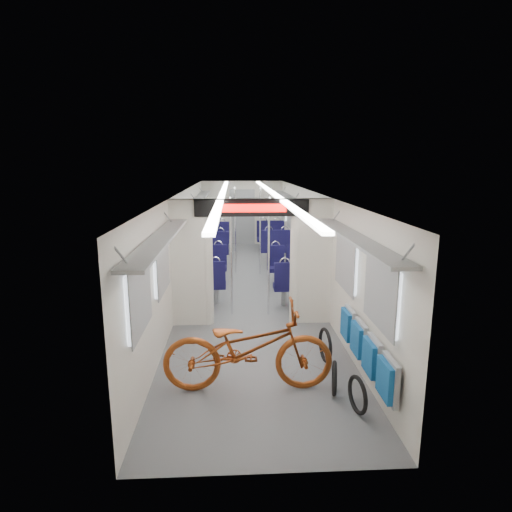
{
  "coord_description": "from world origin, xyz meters",
  "views": [
    {
      "loc": [
        -0.32,
        -9.54,
        2.9
      ],
      "look_at": [
        0.11,
        -1.4,
        1.14
      ],
      "focal_mm": 30.0,
      "sensor_mm": 36.0,
      "label": 1
    }
  ],
  "objects_px": {
    "stanchion_far_right": "(260,232)",
    "flip_bench": "(365,348)",
    "bike_hoop_a": "(357,397)",
    "seat_bay_far_left": "(214,241)",
    "stanchion_near_right": "(269,257)",
    "seat_bay_near_left": "(207,271)",
    "bike_hoop_b": "(334,380)",
    "seat_bay_far_right": "(273,239)",
    "bicycle": "(248,348)",
    "stanchion_near_left": "(231,257)",
    "seat_bay_near_right": "(290,272)",
    "stanchion_far_left": "(235,231)",
    "bike_hoop_c": "(325,347)"
  },
  "relations": [
    {
      "from": "stanchion_near_left",
      "to": "stanchion_near_right",
      "type": "height_order",
      "value": "same"
    },
    {
      "from": "bike_hoop_a",
      "to": "bike_hoop_c",
      "type": "relative_size",
      "value": 0.89
    },
    {
      "from": "bike_hoop_c",
      "to": "seat_bay_far_right",
      "type": "relative_size",
      "value": 0.24
    },
    {
      "from": "seat_bay_near_left",
      "to": "stanchion_far_right",
      "type": "distance_m",
      "value": 2.2
    },
    {
      "from": "bicycle",
      "to": "stanchion_near_right",
      "type": "relative_size",
      "value": 0.96
    },
    {
      "from": "flip_bench",
      "to": "seat_bay_far_left",
      "type": "height_order",
      "value": "seat_bay_far_left"
    },
    {
      "from": "seat_bay_far_left",
      "to": "stanchion_near_right",
      "type": "relative_size",
      "value": 0.96
    },
    {
      "from": "bicycle",
      "to": "stanchion_far_right",
      "type": "bearing_deg",
      "value": -4.78
    },
    {
      "from": "seat_bay_far_left",
      "to": "stanchion_far_left",
      "type": "relative_size",
      "value": 0.96
    },
    {
      "from": "seat_bay_near_left",
      "to": "stanchion_near_left",
      "type": "relative_size",
      "value": 0.83
    },
    {
      "from": "bike_hoop_a",
      "to": "seat_bay_far_left",
      "type": "relative_size",
      "value": 0.21
    },
    {
      "from": "bicycle",
      "to": "seat_bay_near_left",
      "type": "distance_m",
      "value": 4.4
    },
    {
      "from": "flip_bench",
      "to": "stanchion_near_right",
      "type": "bearing_deg",
      "value": 109.07
    },
    {
      "from": "stanchion_far_right",
      "to": "seat_bay_near_right",
      "type": "bearing_deg",
      "value": -73.27
    },
    {
      "from": "bike_hoop_a",
      "to": "seat_bay_near_left",
      "type": "height_order",
      "value": "seat_bay_near_left"
    },
    {
      "from": "flip_bench",
      "to": "stanchion_near_left",
      "type": "height_order",
      "value": "stanchion_near_left"
    },
    {
      "from": "seat_bay_far_left",
      "to": "stanchion_near_left",
      "type": "relative_size",
      "value": 0.96
    },
    {
      "from": "bike_hoop_b",
      "to": "seat_bay_far_right",
      "type": "height_order",
      "value": "seat_bay_far_right"
    },
    {
      "from": "bicycle",
      "to": "stanchion_near_right",
      "type": "bearing_deg",
      "value": -9.71
    },
    {
      "from": "seat_bay_near_left",
      "to": "bicycle",
      "type": "bearing_deg",
      "value": -79.75
    },
    {
      "from": "seat_bay_far_left",
      "to": "flip_bench",
      "type": "bearing_deg",
      "value": -74.06
    },
    {
      "from": "stanchion_near_right",
      "to": "seat_bay_near_right",
      "type": "bearing_deg",
      "value": 65.61
    },
    {
      "from": "bike_hoop_c",
      "to": "seat_bay_near_right",
      "type": "bearing_deg",
      "value": 91.47
    },
    {
      "from": "seat_bay_far_left",
      "to": "stanchion_far_left",
      "type": "bearing_deg",
      "value": -69.39
    },
    {
      "from": "bike_hoop_b",
      "to": "stanchion_near_left",
      "type": "distance_m",
      "value": 3.48
    },
    {
      "from": "seat_bay_far_right",
      "to": "stanchion_near_left",
      "type": "xyz_separation_m",
      "value": [
        -1.3,
        -5.25,
        0.59
      ]
    },
    {
      "from": "bicycle",
      "to": "stanchion_near_left",
      "type": "relative_size",
      "value": 0.96
    },
    {
      "from": "bicycle",
      "to": "bike_hoop_c",
      "type": "bearing_deg",
      "value": -57.89
    },
    {
      "from": "bicycle",
      "to": "bike_hoop_c",
      "type": "relative_size",
      "value": 4.18
    },
    {
      "from": "stanchion_far_right",
      "to": "flip_bench",
      "type": "bearing_deg",
      "value": -80.86
    },
    {
      "from": "bike_hoop_c",
      "to": "stanchion_near_right",
      "type": "xyz_separation_m",
      "value": [
        -0.68,
        2.1,
        0.91
      ]
    },
    {
      "from": "seat_bay_near_right",
      "to": "stanchion_near_right",
      "type": "bearing_deg",
      "value": -114.39
    },
    {
      "from": "stanchion_near_left",
      "to": "stanchion_near_right",
      "type": "xyz_separation_m",
      "value": [
        0.71,
        -0.05,
        0.0
      ]
    },
    {
      "from": "stanchion_far_left",
      "to": "bicycle",
      "type": "bearing_deg",
      "value": -88.86
    },
    {
      "from": "bicycle",
      "to": "seat_bay_near_left",
      "type": "relative_size",
      "value": 1.15
    },
    {
      "from": "seat_bay_near_left",
      "to": "stanchion_near_right",
      "type": "distance_m",
      "value": 2.07
    },
    {
      "from": "bike_hoop_c",
      "to": "stanchion_near_left",
      "type": "relative_size",
      "value": 0.23
    },
    {
      "from": "bike_hoop_a",
      "to": "seat_bay_far_left",
      "type": "distance_m",
      "value": 8.79
    },
    {
      "from": "seat_bay_near_right",
      "to": "seat_bay_far_right",
      "type": "distance_m",
      "value": 4.0
    },
    {
      "from": "bicycle",
      "to": "stanchion_near_right",
      "type": "distance_m",
      "value": 2.93
    },
    {
      "from": "stanchion_far_left",
      "to": "bike_hoop_a",
      "type": "bearing_deg",
      "value": -78.39
    },
    {
      "from": "bike_hoop_c",
      "to": "stanchion_near_right",
      "type": "distance_m",
      "value": 2.38
    },
    {
      "from": "stanchion_near_left",
      "to": "stanchion_far_left",
      "type": "bearing_deg",
      "value": 88.37
    },
    {
      "from": "stanchion_near_left",
      "to": "bike_hoop_c",
      "type": "bearing_deg",
      "value": -57.11
    },
    {
      "from": "flip_bench",
      "to": "bike_hoop_c",
      "type": "bearing_deg",
      "value": 112.0
    },
    {
      "from": "stanchion_near_right",
      "to": "seat_bay_near_left",
      "type": "bearing_deg",
      "value": 130.41
    },
    {
      "from": "bike_hoop_a",
      "to": "seat_bay_near_left",
      "type": "distance_m",
      "value": 5.37
    },
    {
      "from": "seat_bay_far_right",
      "to": "bike_hoop_a",
      "type": "bearing_deg",
      "value": -88.8
    },
    {
      "from": "seat_bay_near_left",
      "to": "seat_bay_near_right",
      "type": "bearing_deg",
      "value": -6.24
    },
    {
      "from": "seat_bay_near_right",
      "to": "stanchion_far_left",
      "type": "xyz_separation_m",
      "value": [
        -1.21,
        2.04,
        0.62
      ]
    }
  ]
}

